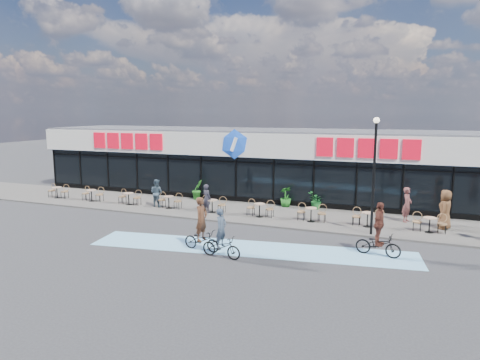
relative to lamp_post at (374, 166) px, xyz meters
The scene contains 24 objects.
ground 9.62m from the lamp_post, 165.23° to the right, with size 120.00×120.00×0.00m, color #28282B.
sidewalk 9.58m from the lamp_post, 165.84° to the left, with size 44.00×5.00×0.10m, color #544F4A.
bike_lane 6.91m from the lamp_post, 141.17° to the right, with size 14.00×2.20×0.01m, color #6EABD0.
building 11.63m from the lamp_post, 138.82° to the left, with size 30.60×6.57×4.75m.
lamp_post is the anchor object (origin of this frame).
bistro_set_0 20.53m from the lamp_post, behind, with size 1.54×0.62×0.90m.
bistro_set_1 17.71m from the lamp_post, behind, with size 1.54×0.62×0.90m.
bistro_set_2 14.90m from the lamp_post, behind, with size 1.54×0.62×0.90m.
bistro_set_3 12.12m from the lamp_post, behind, with size 1.54×0.62×0.90m.
bistro_set_4 9.39m from the lamp_post, behind, with size 1.54×0.62×0.90m.
bistro_set_5 6.76m from the lamp_post, 166.82° to the left, with size 1.54×0.62×0.90m.
bistro_set_6 4.42m from the lamp_post, 155.89° to the left, with size 1.54×0.62×0.90m.
bistro_set_7 3.13m from the lamp_post, 101.32° to the left, with size 1.54×0.62×0.90m.
bistro_set_8 4.04m from the lamp_post, 28.60° to the left, with size 1.54×0.62×0.90m.
potted_plant_left 12.40m from the lamp_post, 159.13° to the left, with size 0.71×0.57×1.30m, color #256B1E.
potted_plant_mid 7.33m from the lamp_post, 141.12° to the left, with size 0.68×0.68×1.22m, color #1C5A19.
potted_plant_right 6.17m from the lamp_post, 128.90° to the left, with size 0.93×0.80×1.03m, color #1D6627.
patron_left 9.52m from the lamp_post, behind, with size 0.60×0.40×1.65m, color #222129.
patron_right 12.97m from the lamp_post, behind, with size 0.82×0.64×1.68m, color #31414D.
pedestrian_a 4.58m from the lamp_post, 34.41° to the left, with size 0.96×0.62×1.96m, color #4E321C.
pedestrian_b 4.13m from the lamp_post, 63.20° to the left, with size 0.67×0.44×1.84m, color #552D2C.
cyclist_a 8.48m from the lamp_post, 143.87° to the right, with size 1.79×0.84×2.30m.
cyclist_b 3.76m from the lamp_post, 80.28° to the right, with size 1.91×1.11×2.24m.
cyclist_c 8.02m from the lamp_post, 135.52° to the right, with size 1.81×0.84×2.03m.
Camera 1 is at (10.00, -18.15, 5.85)m, focal length 32.00 mm.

